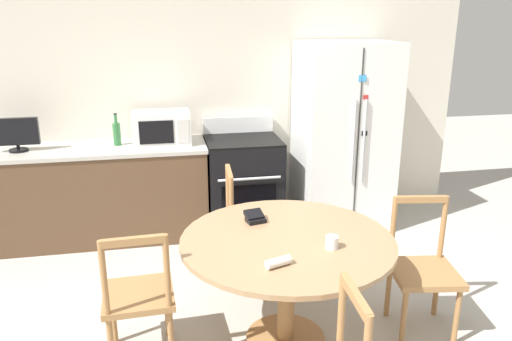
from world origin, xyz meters
The scene contains 14 objects.
back_wall centered at (0.00, 2.65, 1.30)m, with size 5.20×0.10×2.60m.
kitchen_counter centered at (-1.16, 2.29, 0.45)m, with size 2.10×0.64×0.90m.
refrigerator centered at (1.25, 2.21, 0.91)m, with size 0.88×0.77×1.82m.
oven_range centered at (0.25, 2.26, 0.47)m, with size 0.71×0.68×1.08m.
microwave centered at (-0.51, 2.31, 1.05)m, with size 0.53×0.37×0.30m.
countertop_tv centered at (-1.76, 2.27, 1.06)m, with size 0.38×0.16×0.30m.
counter_bottle centered at (-0.91, 2.33, 1.01)m, with size 0.07×0.07×0.30m.
dining_table centered at (0.22, 0.40, 0.61)m, with size 1.34×1.34×0.74m.
dining_chair_far centered at (0.15, 1.33, 0.43)m, with size 0.45×0.45×0.90m.
dining_chair_left centered at (-0.71, 0.40, 0.43)m, with size 0.44×0.44×0.90m.
dining_chair_right centered at (1.15, 0.37, 0.43)m, with size 0.48×0.48×0.90m.
candle_glass centered at (0.44, 0.22, 0.77)m, with size 0.08×0.08×0.08m.
folded_napkin centered at (0.08, 0.06, 0.76)m, with size 0.16×0.10×0.05m.
wallet centered at (0.07, 0.70, 0.76)m, with size 0.14×0.15×0.07m.
Camera 1 is at (-0.52, -2.33, 2.07)m, focal length 35.00 mm.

